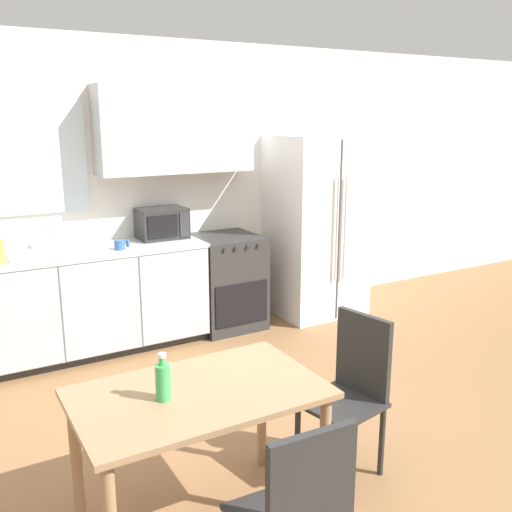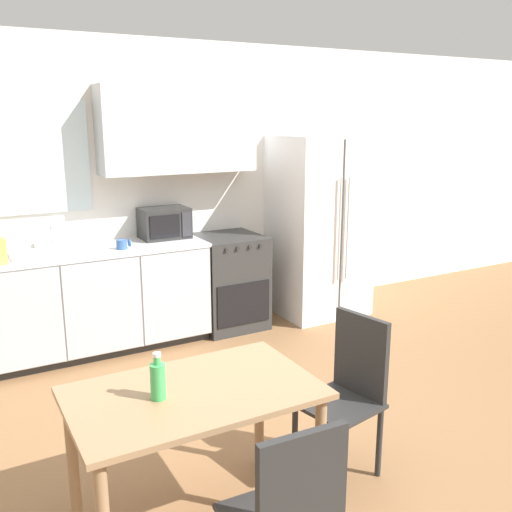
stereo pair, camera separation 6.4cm
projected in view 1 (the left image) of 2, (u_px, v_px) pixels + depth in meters
ground_plane at (258, 436)px, 3.69m from camera, size 12.00×12.00×0.00m
wall_back at (141, 181)px, 5.23m from camera, size 12.00×0.38×2.70m
kitchen_counter at (93, 301)px, 4.92m from camera, size 1.96×0.63×0.92m
oven_range at (226, 282)px, 5.54m from camera, size 0.62×0.65×0.90m
refrigerator at (316, 226)px, 5.87m from camera, size 0.88×0.80×1.84m
kitchen_sink at (54, 252)px, 4.68m from camera, size 0.72×0.40×0.21m
microwave at (162, 223)px, 5.22m from camera, size 0.43×0.32×0.28m
coffee_mug at (120, 245)px, 4.80m from camera, size 0.12×0.09×0.08m
dining_table at (199, 411)px, 2.75m from camera, size 1.18×0.73×0.75m
dining_chair_side at (353, 383)px, 3.26m from camera, size 0.47×0.47×0.93m
drink_bottle at (163, 381)px, 2.61m from camera, size 0.07×0.07×0.23m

